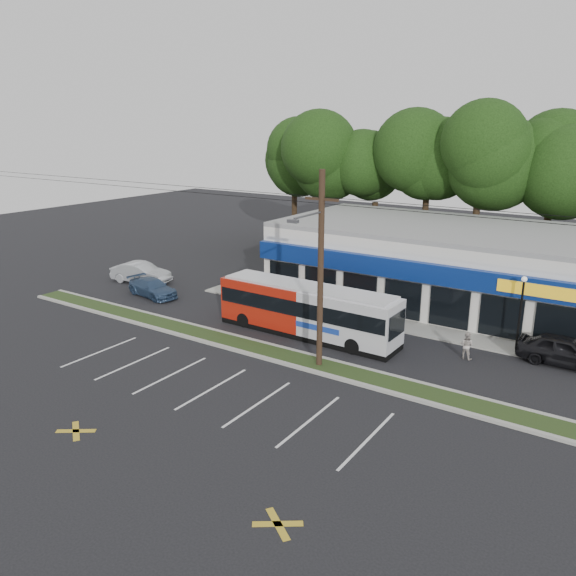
% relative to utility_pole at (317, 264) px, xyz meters
% --- Properties ---
extents(ground, '(120.00, 120.00, 0.00)m').
position_rel_utility_pole_xyz_m(ground, '(-2.83, -0.93, -5.41)').
color(ground, black).
rests_on(ground, ground).
extents(grass_strip, '(40.00, 1.60, 0.12)m').
position_rel_utility_pole_xyz_m(grass_strip, '(-2.83, 0.07, -5.35)').
color(grass_strip, '#293917').
rests_on(grass_strip, ground).
extents(curb_south, '(40.00, 0.25, 0.14)m').
position_rel_utility_pole_xyz_m(curb_south, '(-2.83, -0.78, -5.34)').
color(curb_south, '#9E9E93').
rests_on(curb_south, ground).
extents(curb_north, '(40.00, 0.25, 0.14)m').
position_rel_utility_pole_xyz_m(curb_north, '(-2.83, 0.92, -5.34)').
color(curb_north, '#9E9E93').
rests_on(curb_north, ground).
extents(sidewalk, '(32.00, 2.20, 0.10)m').
position_rel_utility_pole_xyz_m(sidewalk, '(2.17, 8.07, -5.36)').
color(sidewalk, '#9E9E93').
rests_on(sidewalk, ground).
extents(strip_mall, '(25.00, 12.55, 5.30)m').
position_rel_utility_pole_xyz_m(strip_mall, '(2.67, 14.99, -2.76)').
color(strip_mall, silver).
rests_on(strip_mall, ground).
extents(utility_pole, '(50.00, 2.77, 10.00)m').
position_rel_utility_pole_xyz_m(utility_pole, '(0.00, 0.00, 0.00)').
color(utility_pole, black).
rests_on(utility_pole, ground).
extents(lamp_post, '(0.30, 0.30, 4.25)m').
position_rel_utility_pole_xyz_m(lamp_post, '(8.17, 7.87, -2.74)').
color(lamp_post, black).
rests_on(lamp_post, ground).
extents(tree_line, '(46.76, 6.76, 11.83)m').
position_rel_utility_pole_xyz_m(tree_line, '(1.17, 25.07, 3.00)').
color(tree_line, black).
rests_on(tree_line, ground).
extents(metrobus, '(11.33, 2.52, 3.04)m').
position_rel_utility_pole_xyz_m(metrobus, '(-2.72, 3.57, -3.81)').
color(metrobus, '#AB1B0D').
rests_on(metrobus, ground).
extents(car_dark, '(4.65, 1.92, 1.58)m').
position_rel_utility_pole_xyz_m(car_dark, '(10.66, 7.24, -4.63)').
color(car_dark, black).
rests_on(car_dark, ground).
extents(car_silver, '(5.08, 2.56, 1.60)m').
position_rel_utility_pole_xyz_m(car_silver, '(-19.64, 6.07, -4.61)').
color(car_silver, '#ACAEB3').
rests_on(car_silver, ground).
extents(car_blue, '(4.65, 2.50, 1.28)m').
position_rel_utility_pole_xyz_m(car_blue, '(-16.16, 3.99, -4.77)').
color(car_blue, navy).
rests_on(car_blue, ground).
extents(pedestrian_a, '(0.85, 0.81, 1.95)m').
position_rel_utility_pole_xyz_m(pedestrian_a, '(-0.83, 7.57, -4.44)').
color(pedestrian_a, silver).
rests_on(pedestrian_a, ground).
extents(pedestrian_b, '(0.80, 0.66, 1.50)m').
position_rel_utility_pole_xyz_m(pedestrian_b, '(6.17, 5.27, -4.67)').
color(pedestrian_b, '#BBB0A8').
rests_on(pedestrian_b, ground).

